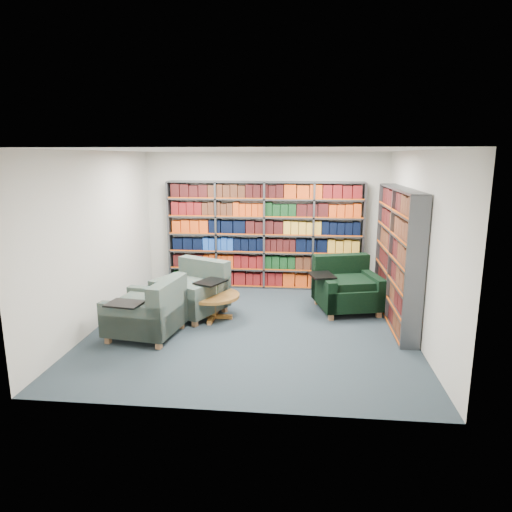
# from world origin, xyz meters

# --- Properties ---
(room_shell) EXTENTS (5.02, 5.02, 2.82)m
(room_shell) POSITION_xyz_m (0.00, 0.00, 1.40)
(room_shell) COLOR #1A262D
(room_shell) RESTS_ON ground
(bookshelf_back) EXTENTS (4.00, 0.28, 2.20)m
(bookshelf_back) POSITION_xyz_m (0.00, 2.34, 1.10)
(bookshelf_back) COLOR #47494F
(bookshelf_back) RESTS_ON ground
(bookshelf_right) EXTENTS (0.28, 2.50, 2.20)m
(bookshelf_right) POSITION_xyz_m (2.34, 0.60, 1.10)
(bookshelf_right) COLOR #47494F
(bookshelf_right) RESTS_ON ground
(chair_teal_left) EXTENTS (1.37, 1.35, 0.92)m
(chair_teal_left) POSITION_xyz_m (-1.08, 0.58, 0.37)
(chair_teal_left) COLOR #0E2E3A
(chair_teal_left) RESTS_ON ground
(chair_green_right) EXTENTS (1.34, 1.25, 0.94)m
(chair_green_right) POSITION_xyz_m (1.57, 1.08, 0.38)
(chair_green_right) COLOR black
(chair_green_right) RESTS_ON ground
(chair_teal_front) EXTENTS (1.13, 1.25, 0.91)m
(chair_teal_front) POSITION_xyz_m (-1.50, -0.53, 0.37)
(chair_teal_front) COLOR #0E2E3A
(chair_teal_front) RESTS_ON ground
(coffee_table) EXTENTS (0.91, 0.91, 0.64)m
(coffee_table) POSITION_xyz_m (-0.71, 0.33, 0.34)
(coffee_table) COLOR brown
(coffee_table) RESTS_ON ground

